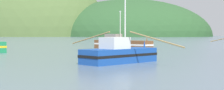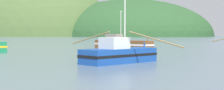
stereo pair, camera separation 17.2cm
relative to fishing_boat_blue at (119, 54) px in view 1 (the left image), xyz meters
The scene contains 4 objects.
hill_mid_right 249.38m from the fishing_boat_blue, 121.48° to the left, with size 131.41×105.13×103.15m, color #516B38.
hill_mid_left 229.92m from the fishing_boat_blue, 102.98° to the left, with size 127.75×102.20×57.39m, color #2D562D.
fishing_boat_blue is the anchor object (origin of this frame).
fishing_boat_brown 25.32m from the fishing_boat_blue, 103.98° to the left, with size 11.33×8.02×6.33m.
Camera 1 is at (13.23, -5.91, 2.69)m, focal length 53.28 mm.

